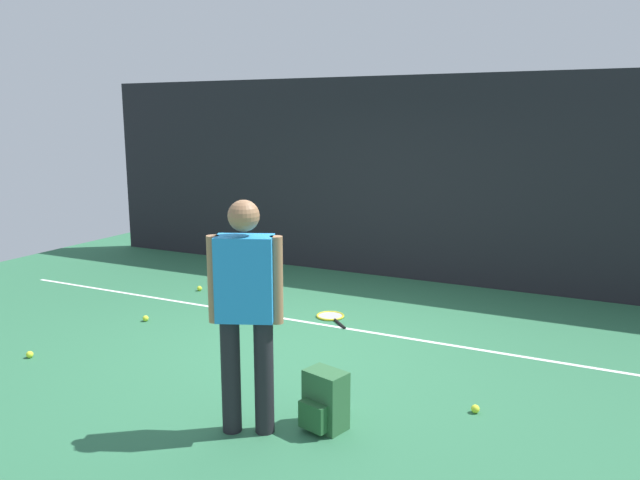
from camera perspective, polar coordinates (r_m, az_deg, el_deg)
ground_plane at (r=6.41m, az=-1.60°, el=-9.44°), size 12.00×12.00×0.00m
back_fence at (r=8.80m, az=7.53°, el=5.52°), size 10.00×0.10×2.81m
court_line at (r=6.93m, az=0.81°, el=-7.81°), size 9.00×0.05×0.00m
tennis_player at (r=4.43m, az=-6.79°, el=-5.78°), size 0.50×0.36×1.70m
tennis_racket at (r=7.20m, az=1.02°, el=-7.00°), size 0.56×0.56×0.03m
backpack at (r=4.71m, az=0.40°, el=-14.52°), size 0.34×0.34×0.44m
tennis_ball_near_player at (r=5.15m, az=13.98°, el=-14.72°), size 0.07×0.07×0.07m
tennis_ball_by_fence at (r=8.42m, az=-10.93°, el=-4.36°), size 0.07×0.07×0.07m
tennis_ball_mid_court at (r=6.64m, az=-24.95°, el=-9.45°), size 0.07×0.07×0.07m
tennis_ball_far_left at (r=7.33m, az=-15.62°, el=-6.90°), size 0.07×0.07×0.07m
water_bottle at (r=5.03m, az=2.05°, el=-13.76°), size 0.07×0.07×0.27m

